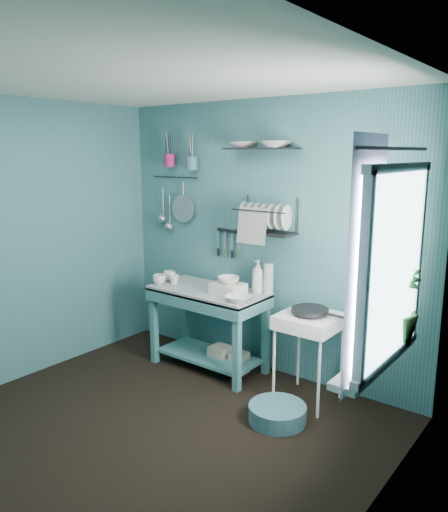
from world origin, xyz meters
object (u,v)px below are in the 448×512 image
Objects in this scene: colander at (183,209)px; floor_basin at (277,413)px; water_bottle at (268,278)px; potted_plant at (395,305)px; frying_pan at (310,310)px; utensil_cup_teal at (192,163)px; soap_bottle at (258,276)px; utensil_cup_magenta at (170,160)px; mug_right at (169,276)px; mug_left at (159,279)px; mug_mid at (174,279)px; work_counter at (209,329)px; dish_rack at (265,216)px; storage_tin_small at (239,363)px; storage_tin_large at (220,357)px; wash_tub at (228,289)px; hotplate_stand at (308,358)px.

floor_basin is at bearing -24.30° from colander.
water_bottle is 1.50m from potted_plant.
frying_pan is at bearing -10.07° from colander.
utensil_cup_teal is at bearing 163.54° from potted_plant.
soap_bottle reaches higher than frying_pan.
utensil_cup_magenta is at bearing 176.81° from soap_bottle.
utensil_cup_magenta is (-1.14, 0.06, 1.02)m from soap_bottle.
colander is (-0.07, 0.29, 0.64)m from mug_right.
mug_mid is at bearing 45.00° from mug_left.
soap_bottle is 1.07× the size of water_bottle.
mug_right is (-0.02, 0.16, 0.00)m from mug_left.
mug_mid is at bearing -169.59° from work_counter.
potted_plant is 1.32m from floor_basin.
storage_tin_small is at bearing -149.32° from dish_rack.
dish_rack reaches higher than mug_mid.
storage_tin_large is (-1.77, 0.46, -0.98)m from potted_plant.
work_counter is at bearing -153.43° from storage_tin_large.
potted_plant is at bearing -13.60° from wash_tub.
wash_tub is 0.54× the size of potted_plant.
frying_pan is 2.31× the size of utensil_cup_magenta.
storage_tin_large is at bearing -157.96° from water_bottle.
soap_bottle is at bearing 134.45° from floor_basin.
mug_right is 0.41× the size of frying_pan.
mug_left is 1.61m from hotplate_stand.
dish_rack reaches higher than wash_tub.
mug_mid is (-0.38, -0.06, 0.44)m from work_counter.
wash_tub is 1.40× the size of storage_tin_small.
colander reaches higher than storage_tin_small.
utensil_cup_magenta is at bearing 180.00° from utensil_cup_teal.
mug_left is 0.44× the size of water_bottle.
colander is (-1.09, 0.07, 0.55)m from water_bottle.
dish_rack reaches higher than storage_tin_large.
potted_plant is at bearing -17.39° from storage_tin_small.
mug_left is 0.24× the size of potted_plant.
utensil_cup_teal is (0.30, 0.00, -0.03)m from utensil_cup_magenta.
mug_left is 0.41× the size of soap_bottle.
storage_tin_large is at bearing 19.90° from mug_left.
mug_right is 1.63m from hotplate_stand.
potted_plant is (2.35, -0.25, 0.26)m from mug_left.
utensil_cup_magenta is 2.81m from potted_plant.
mug_mid is 0.87m from storage_tin_large.
hotplate_stand is at bearing 0.00° from frying_pan.
mug_left is 0.14m from mug_mid.
mug_mid reaches higher than floor_basin.
hotplate_stand reaches higher than storage_tin_large.
frying_pan is (1.56, 0.00, -0.05)m from mug_right.
potted_plant is at bearing -8.89° from mug_mid.
mug_left is 0.16m from mug_right.
water_bottle reaches higher than wash_tub.
mug_right reaches higher than storage_tin_large.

